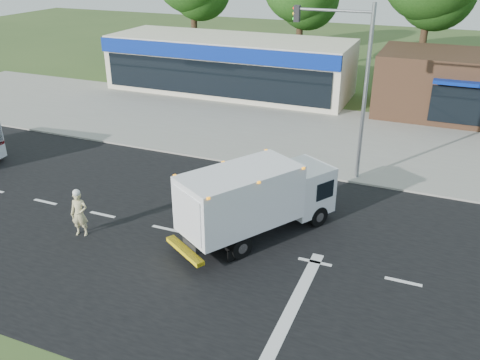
% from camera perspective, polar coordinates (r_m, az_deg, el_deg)
% --- Properties ---
extents(ground, '(120.00, 120.00, 0.00)m').
position_cam_1_polar(ground, '(19.03, -0.41, -7.29)').
color(ground, '#385123').
rests_on(ground, ground).
extents(road_asphalt, '(60.00, 14.00, 0.02)m').
position_cam_1_polar(road_asphalt, '(19.03, -0.41, -7.27)').
color(road_asphalt, black).
rests_on(road_asphalt, ground).
extents(sidewalk, '(60.00, 2.40, 0.12)m').
position_cam_1_polar(sidewalk, '(25.91, 6.66, 1.84)').
color(sidewalk, gray).
rests_on(sidewalk, ground).
extents(parking_apron, '(60.00, 9.00, 0.02)m').
position_cam_1_polar(parking_apron, '(31.19, 9.69, 5.60)').
color(parking_apron, gray).
rests_on(parking_apron, ground).
extents(lane_markings, '(55.20, 7.00, 0.01)m').
position_cam_1_polar(lane_markings, '(17.56, 1.98, -10.30)').
color(lane_markings, silver).
rests_on(lane_markings, road_asphalt).
extents(ems_box_truck, '(5.13, 6.63, 2.90)m').
position_cam_1_polar(ems_box_truck, '(18.79, 1.79, -1.88)').
color(ems_box_truck, black).
rests_on(ems_box_truck, ground).
extents(emergency_worker, '(0.76, 0.60, 1.93)m').
position_cam_1_polar(emergency_worker, '(20.13, -17.60, -3.54)').
color(emergency_worker, '#CCC088').
rests_on(emergency_worker, ground).
extents(retail_strip_mall, '(18.00, 6.20, 4.00)m').
position_cam_1_polar(retail_strip_mall, '(38.83, -1.24, 12.83)').
color(retail_strip_mall, beige).
rests_on(retail_strip_mall, ground).
extents(brown_storefront, '(10.00, 6.70, 4.00)m').
position_cam_1_polar(brown_storefront, '(35.75, 23.38, 9.74)').
color(brown_storefront, '#382316').
rests_on(brown_storefront, ground).
extents(traffic_signal_pole, '(3.51, 0.25, 8.00)m').
position_cam_1_polar(traffic_signal_pole, '(23.36, 12.49, 11.44)').
color(traffic_signal_pole, gray).
rests_on(traffic_signal_pole, ground).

